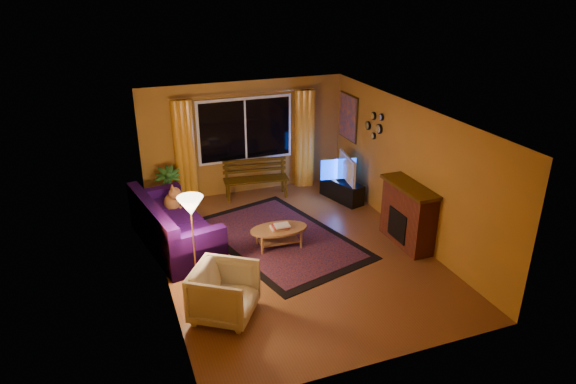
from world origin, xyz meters
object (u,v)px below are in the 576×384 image
object	(u,v)px
bench	(256,188)
tv_console	(342,190)
sofa	(175,223)
armchair	(224,290)
floor_lamp	(193,241)
coffee_table	(279,237)

from	to	relation	value
bench	tv_console	bearing A→B (deg)	-17.41
bench	tv_console	size ratio (longest dim) A/B	1.31
sofa	armchair	size ratio (longest dim) A/B	2.67
sofa	tv_console	xyz separation A→B (m)	(3.72, 0.81, -0.25)
floor_lamp	armchair	bearing A→B (deg)	-77.97
bench	armchair	size ratio (longest dim) A/B	1.61
armchair	floor_lamp	size ratio (longest dim) A/B	0.58
bench	sofa	bearing A→B (deg)	-134.53
floor_lamp	sofa	bearing A→B (deg)	94.67
bench	armchair	bearing A→B (deg)	-106.12
sofa	tv_console	world-z (taller)	sofa
tv_console	floor_lamp	bearing A→B (deg)	-165.81
bench	coffee_table	distance (m)	2.30
floor_lamp	bench	bearing A→B (deg)	56.64
tv_console	armchair	bearing A→B (deg)	-153.34
sofa	coffee_table	xyz separation A→B (m)	(1.73, -0.69, -0.28)
sofa	coffee_table	distance (m)	1.89
coffee_table	tv_console	world-z (taller)	tv_console
bench	floor_lamp	distance (m)	3.51
floor_lamp	coffee_table	xyz separation A→B (m)	(1.63, 0.61, -0.56)
armchair	floor_lamp	bearing A→B (deg)	45.93
armchair	coffee_table	size ratio (longest dim) A/B	0.83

